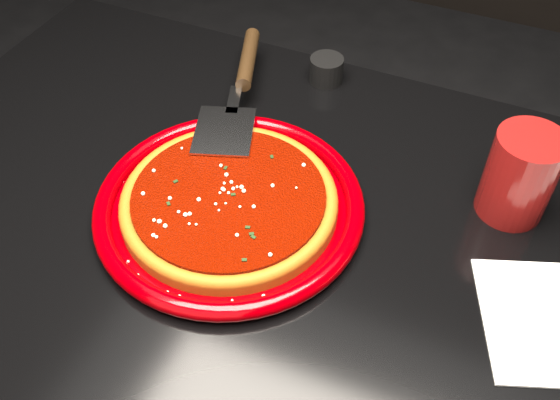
# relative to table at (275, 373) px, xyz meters

# --- Properties ---
(table) EXTENTS (1.20, 0.80, 0.75)m
(table) POSITION_rel_table_xyz_m (0.00, 0.00, 0.00)
(table) COLOR black
(table) RESTS_ON floor
(plate) EXTENTS (0.40, 0.40, 0.03)m
(plate) POSITION_rel_table_xyz_m (-0.07, 0.01, 0.39)
(plate) COLOR #740002
(plate) RESTS_ON table
(pizza_crust) EXTENTS (0.32, 0.32, 0.01)m
(pizza_crust) POSITION_rel_table_xyz_m (-0.07, 0.01, 0.39)
(pizza_crust) COLOR brown
(pizza_crust) RESTS_ON plate
(pizza_crust_rim) EXTENTS (0.32, 0.32, 0.02)m
(pizza_crust_rim) POSITION_rel_table_xyz_m (-0.07, 0.01, 0.40)
(pizza_crust_rim) COLOR brown
(pizza_crust_rim) RESTS_ON plate
(pizza_sauce) EXTENTS (0.28, 0.28, 0.01)m
(pizza_sauce) POSITION_rel_table_xyz_m (-0.07, 0.01, 0.40)
(pizza_sauce) COLOR #690B00
(pizza_sauce) RESTS_ON plate
(parmesan_dusting) EXTENTS (0.25, 0.25, 0.01)m
(parmesan_dusting) POSITION_rel_table_xyz_m (-0.07, 0.01, 0.41)
(parmesan_dusting) COLOR beige
(parmesan_dusting) RESTS_ON plate
(basil_flecks) EXTENTS (0.23, 0.23, 0.00)m
(basil_flecks) POSITION_rel_table_xyz_m (-0.07, 0.01, 0.41)
(basil_flecks) COLOR black
(basil_flecks) RESTS_ON plate
(pizza_server) EXTENTS (0.21, 0.37, 0.03)m
(pizza_server) POSITION_rel_table_xyz_m (-0.15, 0.21, 0.42)
(pizza_server) COLOR silver
(pizza_server) RESTS_ON plate
(cup) EXTENTS (0.10, 0.10, 0.12)m
(cup) POSITION_rel_table_xyz_m (0.27, 0.17, 0.44)
(cup) COLOR maroon
(cup) RESTS_ON table
(napkin_a) EXTENTS (0.22, 0.22, 0.00)m
(napkin_a) POSITION_rel_table_xyz_m (0.35, 0.01, 0.38)
(napkin_a) COLOR silver
(napkin_a) RESTS_ON table
(ramekin) EXTENTS (0.07, 0.07, 0.04)m
(ramekin) POSITION_rel_table_xyz_m (-0.06, 0.34, 0.40)
(ramekin) COLOR black
(ramekin) RESTS_ON table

